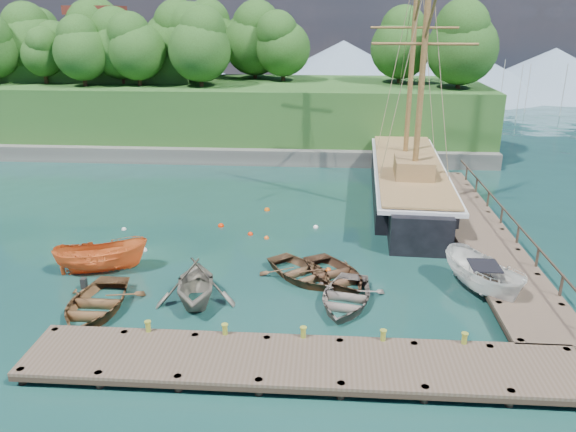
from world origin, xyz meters
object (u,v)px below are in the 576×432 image
Objects in this scene: rowboat_2 at (335,280)px; rowboat_0 at (96,312)px; rowboat_3 at (345,304)px; rowboat_1 at (197,302)px; rowboat_4 at (302,278)px; schooner at (408,184)px; motorboat_orange at (103,272)px; cabin_boat_white at (481,294)px.

rowboat_0 is at bearing 169.94° from rowboat_2.
rowboat_3 is (0.42, -2.32, 0.00)m from rowboat_2.
rowboat_1 is at bearing 15.58° from rowboat_0.
rowboat_3 is at bearing -109.72° from rowboat_2.
rowboat_0 is 1.13× the size of rowboat_4.
rowboat_0 is at bearing -129.51° from schooner.
rowboat_1 reaches higher than rowboat_3.
motorboat_orange is at bearing -179.78° from rowboat_3.
schooner is at bearing 73.82° from cabin_boat_white.
cabin_boat_white is (8.36, -1.01, 0.00)m from rowboat_4.
rowboat_2 is at bearing -105.72° from motorboat_orange.
rowboat_3 is at bearing -116.60° from motorboat_orange.
schooner is (11.31, 15.68, 1.06)m from rowboat_1.
cabin_boat_white is 0.19× the size of schooner.
rowboat_2 is 0.88× the size of cabin_boat_white.
cabin_boat_white is at bearing 24.88° from rowboat_3.
rowboat_0 is at bearing 166.68° from cabin_boat_white.
cabin_boat_white is at bearing -108.14° from motorboat_orange.
cabin_boat_white is at bearing 9.76° from rowboat_0.
rowboat_0 is 17.37m from cabin_boat_white.
rowboat_4 is (8.77, 3.89, 0.00)m from rowboat_0.
rowboat_3 is 0.89× the size of cabin_boat_white.
rowboat_1 is 6.05m from motorboat_orange.
motorboat_orange reaches higher than rowboat_4.
rowboat_0 reaches higher than rowboat_4.
rowboat_1 is (4.18, 1.15, 0.00)m from rowboat_0.
rowboat_2 is 0.99× the size of rowboat_3.
rowboat_1 is at bearing 170.83° from rowboat_4.
cabin_boat_white is at bearing -46.96° from rowboat_4.
rowboat_3 is at bearing -90.20° from rowboat_4.
rowboat_4 is at bearing -114.34° from schooner.
rowboat_2 is 1.64m from rowboat_4.
rowboat_3 is (10.82, 1.43, 0.00)m from rowboat_0.
rowboat_3 is at bearing -103.76° from schooner.
cabin_boat_white is at bearing -1.34° from rowboat_1.
rowboat_3 is 16.13m from schooner.
schooner is at bearing 45.25° from rowboat_1.
motorboat_orange is (-12.01, 2.49, 0.00)m from rowboat_3.
motorboat_orange reaches higher than rowboat_3.
cabin_boat_white reaches higher than rowboat_0.
rowboat_1 is 19.36m from schooner.
rowboat_3 is 0.98× the size of motorboat_orange.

